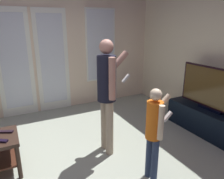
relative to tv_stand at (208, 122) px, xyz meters
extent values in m
cube|color=#98A090|center=(-2.34, 0.00, -0.22)|extent=(5.33, 4.61, 0.02)
cube|color=beige|center=(-2.34, 2.27, 1.11)|extent=(5.33, 0.06, 2.64)
cube|color=white|center=(-2.66, 2.23, 0.79)|extent=(0.64, 0.02, 2.06)
cube|color=silver|center=(-2.66, 2.22, 0.84)|extent=(0.48, 0.01, 1.76)
cube|color=white|center=(-1.96, 2.23, 0.79)|extent=(0.64, 0.02, 2.06)
cube|color=silver|center=(-1.96, 2.22, 0.84)|extent=(0.48, 0.01, 1.76)
cube|color=white|center=(-0.90, 2.23, 1.08)|extent=(0.69, 0.02, 1.55)
cube|color=silver|center=(-0.90, 2.22, 1.08)|extent=(0.63, 0.01, 1.49)
cylinder|color=#2F2018|center=(-2.83, 0.26, 0.00)|extent=(0.05, 0.05, 0.42)
cylinder|color=#2F2018|center=(-2.83, 0.71, 0.00)|extent=(0.05, 0.05, 0.42)
cube|color=black|center=(0.00, 0.00, 0.00)|extent=(0.42, 1.44, 0.41)
cube|color=black|center=(0.00, 0.00, 0.23)|extent=(0.08, 0.41, 0.04)
cube|color=black|center=(0.00, 0.00, 0.57)|extent=(0.04, 1.18, 0.65)
cube|color=#4C3819|center=(-0.02, 0.00, 0.57)|extent=(0.00, 1.13, 0.60)
cylinder|color=tan|center=(-1.68, 0.23, 0.17)|extent=(0.11, 0.11, 0.76)
cylinder|color=tan|center=(-1.68, 0.40, 0.17)|extent=(0.11, 0.11, 0.76)
cylinder|color=black|center=(-1.68, 0.31, 0.85)|extent=(0.25, 0.25, 0.59)
sphere|color=tan|center=(-1.68, 0.31, 1.25)|extent=(0.18, 0.18, 0.18)
cylinder|color=tan|center=(-1.69, 0.15, 0.88)|extent=(0.09, 0.09, 0.53)
cylinder|color=tan|center=(-1.49, 0.48, 0.96)|extent=(0.44, 0.10, 0.43)
cube|color=white|center=(-1.30, 0.47, 0.77)|extent=(0.12, 0.04, 0.12)
cylinder|color=navy|center=(-1.49, -0.50, 0.06)|extent=(0.07, 0.07, 0.54)
cylinder|color=navy|center=(-1.48, -0.39, 0.06)|extent=(0.07, 0.07, 0.54)
cylinder|color=orange|center=(-1.49, -0.44, 0.54)|extent=(0.17, 0.17, 0.42)
sphere|color=beige|center=(-1.49, -0.44, 0.83)|extent=(0.13, 0.13, 0.13)
cylinder|color=beige|center=(-1.49, -0.56, 0.56)|extent=(0.06, 0.06, 0.37)
cylinder|color=beige|center=(-1.34, -0.34, 0.62)|extent=(0.31, 0.08, 0.31)
cube|color=white|center=(-1.21, -0.34, 0.49)|extent=(0.12, 0.05, 0.12)
cube|color=black|center=(-2.92, 0.57, 0.27)|extent=(0.17, 0.12, 0.02)
cube|color=black|center=(-2.99, 0.37, 0.27)|extent=(0.17, 0.14, 0.02)
camera|label=1|loc=(-2.82, -2.06, 1.51)|focal=33.77mm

